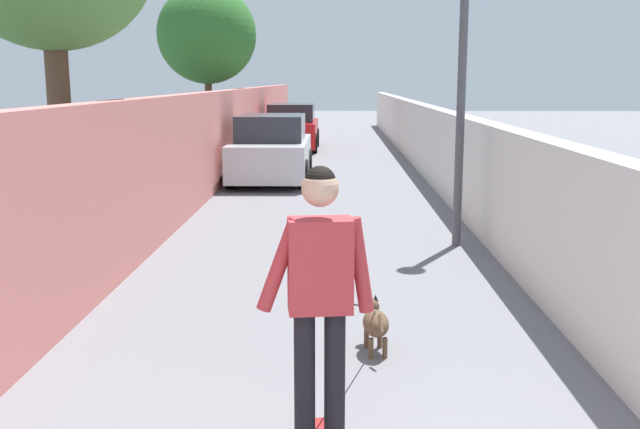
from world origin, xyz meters
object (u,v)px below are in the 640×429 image
tree_left_mid (207,35)px  dog (375,322)px  person_skateboarder (320,286)px  car_near (271,151)px  lamp_post (463,41)px  car_far (292,128)px

tree_left_mid → dog: (-14.99, -4.01, -3.32)m
tree_left_mid → person_skateboarder: size_ratio=2.83×
tree_left_mid → car_near: tree_left_mid is taller
lamp_post → car_far: 14.99m
tree_left_mid → lamp_post: size_ratio=1.21×
lamp_post → car_near: lamp_post is taller
tree_left_mid → car_far: tree_left_mid is taller
lamp_post → person_skateboarder: lamp_post is taller
tree_left_mid → dog: 15.87m
car_far → tree_left_mid: bearing=149.2°
lamp_post → person_skateboarder: 6.50m
person_skateboarder → dog: 2.07m
car_near → car_far: (7.84, 0.00, 0.00)m
tree_left_mid → lamp_post: 12.13m
person_skateboarder → car_far: person_skateboarder is taller
car_near → person_skateboarder: bearing=-173.6°
dog → car_near: 10.96m
tree_left_mid → person_skateboarder: bearing=-168.0°
car_near → car_far: same height
lamp_post → person_skateboarder: size_ratio=2.35×
dog → person_skateboarder: bearing=166.7°
lamp_post → car_far: (14.48, 3.23, -2.14)m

